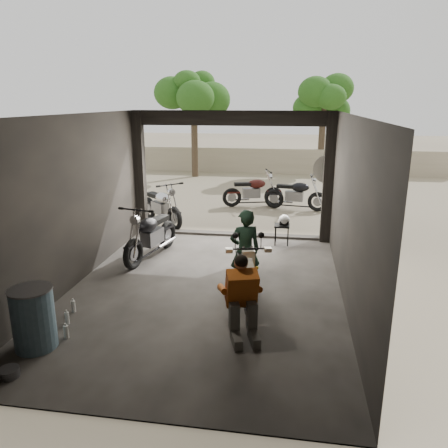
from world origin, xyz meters
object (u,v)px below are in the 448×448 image
(left_bike, at_px, (151,231))
(stool, at_px, (282,228))
(outside_bike_a, at_px, (161,203))
(helmet, at_px, (284,220))
(outside_bike_b, at_px, (253,189))
(rider, at_px, (245,251))
(oil_drum, at_px, (34,319))
(outside_bike_c, at_px, (296,192))
(sign_post, at_px, (327,184))
(main_bike, at_px, (244,269))
(mechanic, at_px, (243,301))

(left_bike, height_order, stool, left_bike)
(outside_bike_a, xyz_separation_m, helmet, (3.51, -1.30, 0.01))
(outside_bike_b, height_order, rider, rider)
(helmet, bearing_deg, oil_drum, -135.88)
(outside_bike_b, height_order, outside_bike_c, outside_bike_b)
(sign_post, bearing_deg, outside_bike_a, 160.13)
(main_bike, distance_m, helmet, 3.23)
(outside_bike_c, relative_size, stool, 3.48)
(stool, xyz_separation_m, oil_drum, (-3.32, -5.27, 0.02))
(outside_bike_c, xyz_separation_m, mechanic, (-0.77, -8.16, 0.00))
(main_bike, xyz_separation_m, rider, (-0.03, 0.35, 0.21))
(main_bike, relative_size, oil_drum, 1.89)
(outside_bike_b, relative_size, mechanic, 1.48)
(outside_bike_b, height_order, sign_post, sign_post)
(outside_bike_c, height_order, sign_post, sign_post)
(outside_bike_c, xyz_separation_m, oil_drum, (-3.65, -8.92, -0.14))
(oil_drum, bearing_deg, sign_post, 53.60)
(outside_bike_a, xyz_separation_m, stool, (3.46, -1.30, -0.20))
(rider, relative_size, helmet, 5.45)
(outside_bike_b, xyz_separation_m, rider, (0.49, -6.77, 0.18))
(left_bike, relative_size, helmet, 6.54)
(left_bike, height_order, helmet, left_bike)
(stool, distance_m, helmet, 0.21)
(outside_bike_a, xyz_separation_m, mechanic, (3.02, -5.81, -0.03))
(oil_drum, bearing_deg, left_bike, 83.26)
(helmet, bearing_deg, mechanic, -109.41)
(outside_bike_a, distance_m, outside_bike_c, 4.46)
(oil_drum, bearing_deg, helmet, 57.41)
(left_bike, bearing_deg, rider, -19.70)
(outside_bike_c, distance_m, mechanic, 8.20)
(main_bike, relative_size, helmet, 6.01)
(outside_bike_a, distance_m, oil_drum, 6.58)
(rider, height_order, sign_post, sign_post)
(mechanic, relative_size, sign_post, 0.56)
(outside_bike_a, xyz_separation_m, oil_drum, (0.14, -6.57, -0.17))
(outside_bike_b, distance_m, outside_bike_c, 1.45)
(outside_bike_c, height_order, stool, outside_bike_c)
(left_bike, relative_size, outside_bike_b, 1.05)
(main_bike, height_order, outside_bike_a, outside_bike_a)
(stool, bearing_deg, helmet, 2.97)
(outside_bike_c, xyz_separation_m, rider, (-0.93, -6.48, 0.18))
(main_bike, distance_m, mechanic, 1.34)
(mechanic, height_order, stool, mechanic)
(rider, height_order, oil_drum, rider)
(left_bike, relative_size, stool, 3.69)
(main_bike, height_order, helmet, main_bike)
(main_bike, relative_size, stool, 3.39)
(outside_bike_a, height_order, outside_bike_b, outside_bike_a)
(outside_bike_b, xyz_separation_m, sign_post, (2.14, -3.29, 0.83))
(outside_bike_a, bearing_deg, rider, -101.61)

